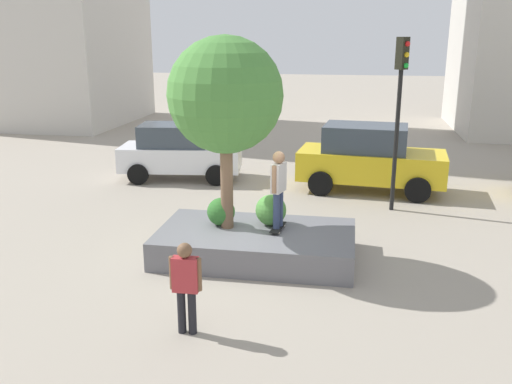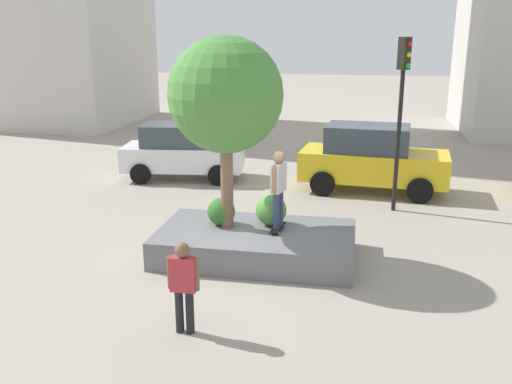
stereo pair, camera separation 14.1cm
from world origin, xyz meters
name	(u,v)px [view 1 (the left image)]	position (x,y,z in m)	size (l,w,h in m)	color
ground_plane	(229,258)	(0.00, 0.00, 0.00)	(120.00, 120.00, 0.00)	#9E9384
planter_ledge	(256,244)	(0.58, 0.19, 0.32)	(4.39, 2.50, 0.64)	slate
plaza_tree	(225,96)	(-0.10, 0.30, 3.61)	(2.50, 2.50, 4.25)	brown
boxwood_shrub	(221,212)	(-0.27, 0.42, 0.96)	(0.64, 0.64, 0.64)	#2D6628
hedge_clump	(271,210)	(0.85, 0.64, 1.00)	(0.71, 0.71, 0.71)	#4C8C3D
skateboard	(278,228)	(1.06, 0.32, 0.70)	(0.29, 0.82, 0.07)	black
skateboarder	(278,184)	(1.06, 0.32, 1.71)	(0.31, 0.57, 1.73)	navy
police_car	(179,151)	(-3.27, 6.73, 0.97)	(4.31, 2.33, 1.92)	white
taxi_cab	(369,158)	(3.20, 6.29, 1.08)	(4.73, 2.48, 2.13)	gold
traffic_light_corner	(400,96)	(3.84, 4.33, 3.27)	(0.37, 0.37, 4.82)	black
bystander_watching	(186,282)	(0.01, -3.25, 0.94)	(0.55, 0.25, 1.62)	black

